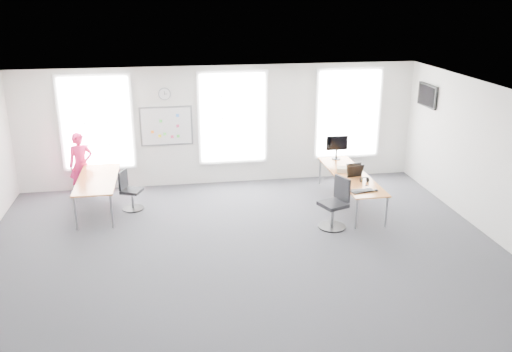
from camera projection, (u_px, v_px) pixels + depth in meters
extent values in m
plane|color=#2B2B31|center=(244.00, 252.00, 10.33)|extent=(10.00, 10.00, 0.00)
plane|color=white|center=(242.00, 96.00, 9.35)|extent=(10.00, 10.00, 0.00)
plane|color=white|center=(221.00, 126.00, 13.57)|extent=(10.00, 0.00, 10.00)
plane|color=white|center=(292.00, 294.00, 6.11)|extent=(10.00, 0.00, 10.00)
plane|color=white|center=(496.00, 164.00, 10.60)|extent=(0.00, 10.00, 10.00)
cube|color=white|center=(97.00, 123.00, 13.01)|extent=(1.60, 0.06, 2.20)
cube|color=white|center=(233.00, 118.00, 13.52)|extent=(1.60, 0.06, 2.20)
cube|color=white|center=(348.00, 113.00, 13.98)|extent=(1.60, 0.06, 2.20)
cube|color=#CE8B3D|center=(351.00, 175.00, 12.44)|extent=(0.77, 2.90, 0.03)
cylinder|color=gray|center=(357.00, 214.00, 11.22)|extent=(0.05, 0.05, 0.68)
cylinder|color=gray|center=(386.00, 212.00, 11.31)|extent=(0.05, 0.05, 0.68)
cylinder|color=gray|center=(320.00, 172.00, 13.80)|extent=(0.05, 0.05, 0.68)
cylinder|color=gray|center=(345.00, 170.00, 13.90)|extent=(0.05, 0.05, 0.68)
cube|color=#CE8B3D|center=(97.00, 179.00, 12.01)|extent=(0.85, 2.11, 0.03)
cylinder|color=gray|center=(76.00, 214.00, 11.15)|extent=(0.05, 0.05, 0.74)
cylinder|color=gray|center=(112.00, 211.00, 11.26)|extent=(0.05, 0.05, 0.74)
cylinder|color=gray|center=(88.00, 181.00, 13.01)|extent=(0.05, 0.05, 0.74)
cylinder|color=gray|center=(119.00, 180.00, 13.12)|extent=(0.05, 0.05, 0.74)
cylinder|color=black|center=(332.00, 227.00, 11.38)|extent=(0.58, 0.58, 0.03)
cylinder|color=gray|center=(332.00, 216.00, 11.30)|extent=(0.07, 0.07, 0.47)
cube|color=black|center=(333.00, 204.00, 11.22)|extent=(0.63, 0.63, 0.08)
cube|color=black|center=(342.00, 189.00, 11.22)|extent=(0.22, 0.45, 0.50)
cylinder|color=black|center=(133.00, 208.00, 12.33)|extent=(0.49, 0.49, 0.03)
cylinder|color=gray|center=(132.00, 200.00, 12.27)|extent=(0.06, 0.06, 0.39)
cube|color=black|center=(132.00, 191.00, 12.19)|extent=(0.53, 0.53, 0.07)
cube|color=black|center=(123.00, 179.00, 12.15)|extent=(0.19, 0.38, 0.42)
imported|color=#E41E5E|center=(81.00, 165.00, 12.90)|extent=(0.65, 0.51, 1.56)
cube|color=white|center=(166.00, 126.00, 13.32)|extent=(1.20, 0.03, 0.90)
cylinder|color=gray|center=(165.00, 94.00, 13.05)|extent=(0.30, 0.04, 0.30)
cube|color=black|center=(427.00, 95.00, 13.13)|extent=(0.06, 0.90, 0.55)
cube|color=black|center=(362.00, 191.00, 11.41)|extent=(0.52, 0.29, 0.02)
ellipsoid|color=black|center=(376.00, 190.00, 11.42)|extent=(0.09, 0.13, 0.04)
cylinder|color=black|center=(367.00, 185.00, 11.75)|extent=(0.08, 0.08, 0.01)
cylinder|color=black|center=(361.00, 180.00, 11.95)|extent=(0.04, 0.10, 0.10)
cylinder|color=black|center=(368.00, 180.00, 11.98)|extent=(0.04, 0.10, 0.10)
cylinder|color=gold|center=(361.00, 180.00, 11.95)|extent=(0.01, 0.10, 0.10)
cube|color=black|center=(365.00, 178.00, 11.95)|extent=(0.17, 0.02, 0.02)
cube|color=black|center=(354.00, 170.00, 12.30)|extent=(0.38, 0.16, 0.30)
cube|color=orange|center=(355.00, 171.00, 12.22)|extent=(0.36, 0.17, 0.28)
cube|color=black|center=(356.00, 171.00, 12.20)|extent=(0.39, 0.17, 0.29)
cube|color=beige|center=(344.00, 170.00, 12.62)|extent=(0.36, 0.31, 0.10)
cylinder|color=black|center=(336.00, 159.00, 13.58)|extent=(0.22, 0.22, 0.02)
cylinder|color=black|center=(336.00, 154.00, 13.54)|extent=(0.04, 0.04, 0.22)
cube|color=black|center=(337.00, 143.00, 13.43)|extent=(0.54, 0.04, 0.36)
cube|color=black|center=(337.00, 143.00, 13.41)|extent=(0.50, 0.01, 0.32)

